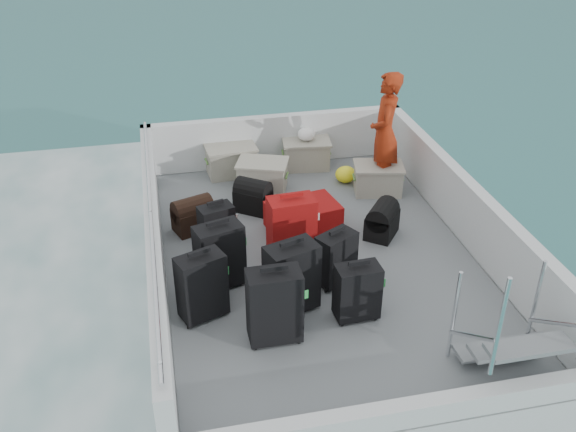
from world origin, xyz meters
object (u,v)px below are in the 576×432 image
suitcase_1 (220,256)px  suitcase_2 (217,228)px  suitcase_5 (291,227)px  passenger (385,133)px  suitcase_3 (274,307)px  suitcase_7 (336,259)px  suitcase_0 (202,287)px  crate_2 (306,154)px  crate_3 (378,180)px  suitcase_6 (357,293)px  crate_1 (263,176)px  crate_0 (231,161)px  suitcase_4 (292,278)px  suitcase_8 (303,217)px

suitcase_1 → suitcase_2: 0.69m
suitcase_5 → passenger: bearing=36.4°
suitcase_3 → suitcase_5: (0.45, 1.34, -0.02)m
suitcase_2 → suitcase_7: 1.41m
suitcase_0 → suitcase_2: (0.27, 1.14, -0.07)m
suitcase_3 → passenger: passenger is taller
suitcase_1 → suitcase_2: size_ratio=1.29×
crate_2 → crate_3: (0.72, -0.93, -0.01)m
suitcase_6 → crate_1: suitcase_6 is taller
crate_0 → crate_3: bearing=-27.7°
suitcase_5 → suitcase_0: bearing=-144.3°
crate_0 → crate_2: crate_0 is taller
suitcase_4 → crate_2: suitcase_4 is taller
crate_3 → suitcase_7: bearing=-121.1°
suitcase_0 → suitcase_6: bearing=-33.7°
suitcase_6 → suitcase_8: bearing=91.3°
crate_1 → suitcase_7: bearing=-80.7°
crate_2 → suitcase_0: bearing=-120.1°
suitcase_5 → passenger: (1.48, 1.26, 0.44)m
suitcase_8 → suitcase_6: bearing=173.0°
suitcase_1 → suitcase_4: suitcase_4 is taller
crate_1 → crate_3: crate_1 is taller
suitcase_6 → crate_2: 3.33m
suitcase_5 → suitcase_7: (0.32, -0.61, -0.06)m
suitcase_3 → crate_2: (1.13, 3.45, -0.18)m
suitcase_2 → crate_0: bearing=61.3°
suitcase_8 → crate_2: size_ratio=1.30×
suitcase_7 → passenger: 2.25m
suitcase_3 → suitcase_8: size_ratio=0.91×
suitcase_0 → passenger: passenger is taller
passenger → suitcase_2: bearing=-46.7°
suitcase_3 → crate_0: 3.45m
crate_0 → crate_1: bearing=-57.7°
suitcase_6 → passenger: (1.11, 2.46, 0.50)m
suitcase_4 → passenger: (1.68, 2.21, 0.42)m
crate_0 → crate_2: size_ratio=1.03×
crate_3 → crate_1: bearing=164.6°
suitcase_0 → suitcase_8: (1.30, 1.38, -0.18)m
suitcase_0 → suitcase_2: 1.18m
suitcase_1 → crate_2: (1.51, 2.53, -0.16)m
suitcase_5 → suitcase_6: 1.25m
suitcase_0 → suitcase_7: suitcase_0 is taller
crate_3 → suitcase_4: bearing=-127.2°
suitcase_3 → suitcase_4: size_ratio=1.02×
suitcase_7 → suitcase_1: bearing=141.4°
suitcase_4 → suitcase_6: 0.63m
suitcase_0 → suitcase_4: (0.84, -0.07, 0.02)m
suitcase_5 → crate_3: suitcase_5 is taller
suitcase_0 → suitcase_7: 1.40m
suitcase_5 → crate_1: suitcase_5 is taller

